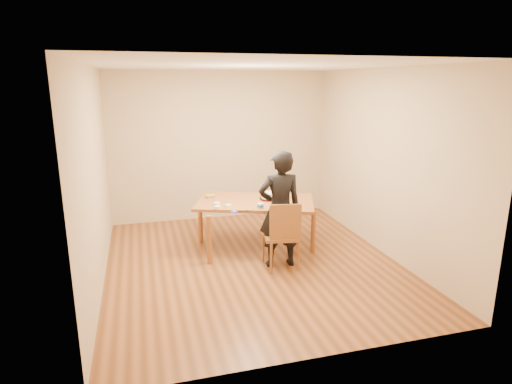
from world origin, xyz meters
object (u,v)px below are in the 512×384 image
object	(u,v)px
cake	(269,195)
person	(280,209)
cake_plate	(269,199)
dining_chair	(281,236)
dining_table	(255,202)

from	to	relation	value
cake	person	distance (m)	0.76
cake	cake_plate	bearing A→B (deg)	0.00
cake_plate	cake	size ratio (longest dim) A/B	1.21
dining_chair	cake	bearing A→B (deg)	93.89
dining_chair	cake_plate	distance (m)	0.86
dining_chair	person	xyz separation A→B (m)	(0.00, 0.05, 0.37)
dining_table	dining_chair	bearing A→B (deg)	-59.10
dining_chair	cake_plate	xyz separation A→B (m)	(0.08, 0.80, 0.31)
dining_chair	cake	size ratio (longest dim) A/B	1.89
dining_chair	cake	xyz separation A→B (m)	(0.08, 0.80, 0.36)
cake_plate	cake	xyz separation A→B (m)	(0.00, 0.00, 0.05)
dining_table	dining_chair	size ratio (longest dim) A/B	3.86
dining_table	cake	bearing A→B (deg)	25.72
dining_table	cake_plate	distance (m)	0.23
dining_table	person	bearing A→B (deg)	-58.44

